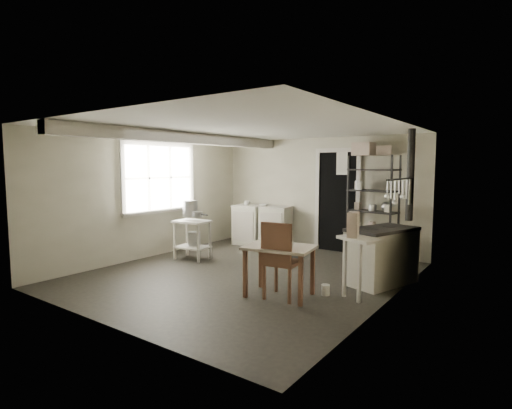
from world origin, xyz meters
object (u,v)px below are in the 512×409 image
Objects in this scene: stove at (382,254)px; work_table at (279,268)px; prep_table at (192,238)px; flour_sack at (371,248)px; base_cabinets at (262,224)px; chair at (283,261)px; stockpot at (190,208)px; shelf_rack at (372,208)px.

stove is 1.18× the size of work_table.
prep_table is 1.36× the size of flour_sack.
work_table is (-0.92, -1.35, -0.06)m from stove.
prep_table is 0.81× the size of work_table.
base_cabinets is 1.29× the size of chair.
chair is at bearing -19.57° from prep_table.
chair is (0.07, -0.04, 0.10)m from work_table.
work_table is at bearing -19.36° from prep_table.
stove is (3.44, 0.47, -0.50)m from stockpot.
flour_sack is (2.76, 1.75, -0.16)m from prep_table.
chair is at bearing -102.25° from stove.
flour_sack is at bearing 134.73° from stove.
stove is 1.03× the size of chair.
work_table is (2.16, -2.72, -0.08)m from base_cabinets.
chair is 1.92× the size of flour_sack.
flour_sack is at bearing 83.27° from work_table.
base_cabinets is at bearing 175.04° from stove.
base_cabinets is 2.48m from flour_sack.
base_cabinets is 1.25× the size of stove.
stockpot is 3.38m from shelf_rack.
prep_table is at bearing -18.94° from stockpot.
prep_table is at bearing -108.91° from base_cabinets.
flour_sack is (0.24, 2.65, -0.24)m from chair.
stove reaches higher than prep_table.
chair reaches higher than stove.
stockpot is at bearing -135.32° from shelf_rack.
shelf_rack reaches higher than base_cabinets.
shelf_rack is 3.61× the size of flour_sack.
shelf_rack is 1.88× the size of chair.
prep_table reaches higher than flour_sack.
shelf_rack reaches higher than stove.
flour_sack is at bearing -12.41° from base_cabinets.
shelf_rack is (2.41, 0.09, 0.49)m from base_cabinets.
shelf_rack is at bearing -7.89° from base_cabinets.
base_cabinets is 3.47m from work_table.
chair is at bearing -60.92° from base_cabinets.
shelf_rack is 1.68m from stove.
flour_sack is at bearing 77.93° from chair.
base_cabinets is 1.48× the size of work_table.
chair is (2.23, -2.75, 0.02)m from base_cabinets.
shelf_rack is 2.88m from chair.
base_cabinets is at bearing 81.03° from prep_table.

